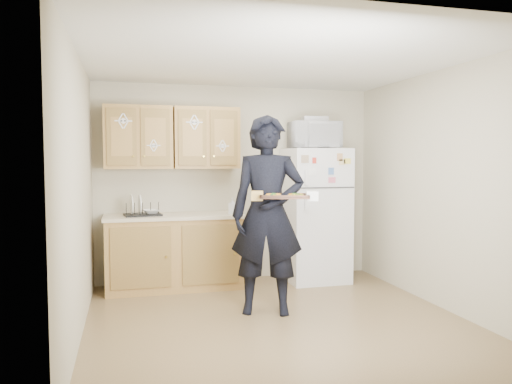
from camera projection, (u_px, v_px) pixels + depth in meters
The scene contains 23 objects.
floor at pixel (277, 320), 4.84m from camera, with size 3.60×3.60×0.00m, color brown.
ceiling at pixel (278, 59), 4.68m from camera, with size 3.60×3.60×0.00m, color silver.
wall_back at pixel (237, 183), 6.50m from camera, with size 3.60×0.04×2.50m, color #BAB297.
wall_front at pixel (364, 211), 3.02m from camera, with size 3.60×0.04×2.50m, color #BAB297.
wall_left at pixel (78, 196), 4.31m from camera, with size 0.04×3.60×2.50m, color #BAB297.
wall_right at pixel (442, 189), 5.22m from camera, with size 0.04×3.60×2.50m, color #BAB297.
refrigerator at pixel (315, 215), 6.41m from camera, with size 0.75×0.70×1.70m, color silver.
base_cabinet at pixel (174, 253), 6.03m from camera, with size 1.60×0.60×0.86m, color olive.
countertop at pixel (174, 216), 6.00m from camera, with size 1.64×0.64×0.04m, color beige.
upper_cab_left at pixel (138, 137), 5.97m from camera, with size 0.80×0.33×0.75m, color olive.
upper_cab_right at pixel (206, 138), 6.18m from camera, with size 0.80×0.33×0.75m, color olive.
cereal_box at pixel (344, 262), 6.82m from camera, with size 0.20×0.07×0.32m, color gold.
person at pixel (267, 215), 5.03m from camera, with size 0.73×0.48×2.01m, color black.
baking_tray at pixel (285, 197), 4.76m from camera, with size 0.46×0.34×0.04m, color black.
pizza_front_left at pixel (273, 196), 4.69m from camera, with size 0.15×0.15×0.02m, color yellow.
pizza_front_right at pixel (296, 196), 4.68m from camera, with size 0.15×0.15×0.02m, color yellow.
pizza_back_left at pixel (273, 194), 4.84m from camera, with size 0.15×0.15×0.02m, color yellow.
pizza_back_right at pixel (296, 195), 4.83m from camera, with size 0.15×0.15×0.02m, color yellow.
microwave at pixel (314, 135), 6.28m from camera, with size 0.61×0.41×0.34m, color silver.
foil_pan at pixel (315, 119), 6.30m from camera, with size 0.31×0.22×0.07m, color #ADADB4.
dish_rack at pixel (143, 208), 5.88m from camera, with size 0.42×0.31×0.17m, color black.
bowl at pixel (151, 211), 5.91m from camera, with size 0.20×0.20×0.05m, color silver.
soap_bottle at pixel (232, 206), 6.07m from camera, with size 0.09×0.09×0.20m, color silver.
Camera 1 is at (-1.39, -4.55, 1.56)m, focal length 35.00 mm.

